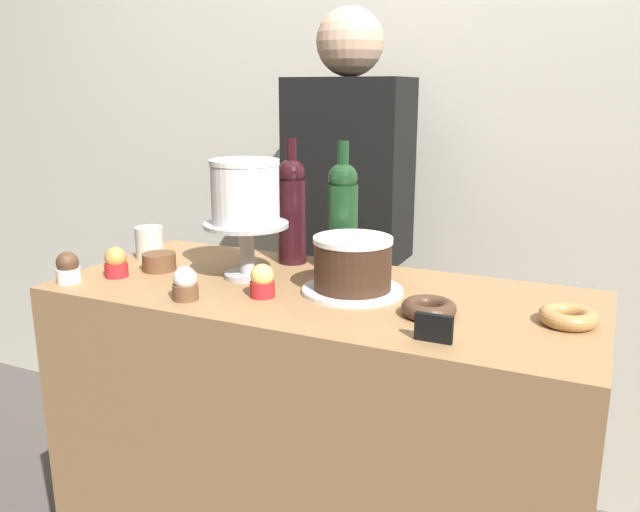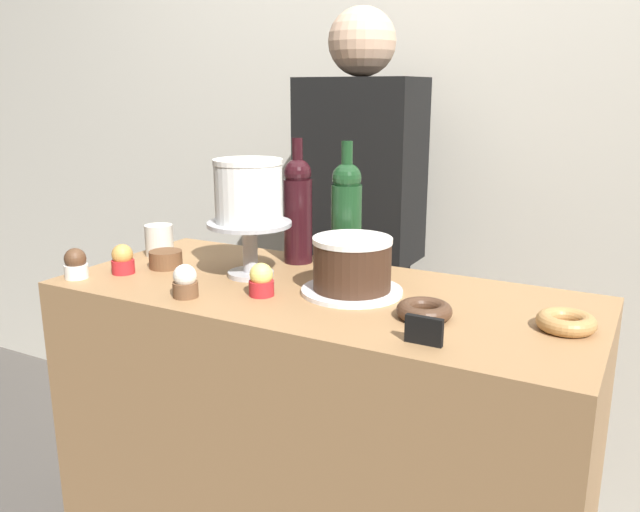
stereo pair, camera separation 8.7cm
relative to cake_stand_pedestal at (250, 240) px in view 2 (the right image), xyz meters
name	(u,v)px [view 2 (the right image)]	position (x,y,z in m)	size (l,w,h in m)	color
back_wall	(443,110)	(0.20, 0.83, 0.29)	(6.00, 0.05, 2.60)	beige
display_counter	(320,468)	(0.20, -0.02, -0.55)	(1.24, 0.54, 0.92)	#997047
cake_stand_pedestal	(250,240)	(0.00, 0.00, 0.00)	(0.20, 0.20, 0.14)	#B2B2B7
white_layer_cake	(248,191)	(0.00, 0.00, 0.12)	(0.16, 0.16, 0.15)	white
silver_serving_platter	(352,291)	(0.28, 0.00, -0.09)	(0.23, 0.23, 0.01)	white
chocolate_round_cake	(352,263)	(0.28, 0.00, -0.02)	(0.18, 0.18, 0.12)	#3D2619
wine_bottle_dark_red	(298,208)	(0.03, 0.17, 0.05)	(0.08, 0.08, 0.33)	black
wine_bottle_green	(346,215)	(0.19, 0.15, 0.05)	(0.08, 0.08, 0.33)	#193D1E
cupcake_chocolate	(76,264)	(-0.36, -0.22, -0.06)	(0.06, 0.06, 0.07)	white
cupcake_caramel	(123,260)	(-0.29, -0.13, -0.06)	(0.06, 0.06, 0.07)	red
cupcake_lemon	(261,280)	(0.11, -0.12, -0.06)	(0.06, 0.06, 0.07)	red
cupcake_vanilla	(185,282)	(-0.03, -0.20, -0.06)	(0.06, 0.06, 0.07)	brown
donut_maple	(566,321)	(0.74, -0.01, -0.08)	(0.11, 0.11, 0.03)	#B27F47
donut_chocolate	(424,311)	(0.48, -0.08, -0.08)	(0.11, 0.11, 0.03)	#472D1E
cookie_stack	(166,259)	(-0.24, -0.04, -0.07)	(0.08, 0.08, 0.04)	brown
price_sign_chalkboard	(424,330)	(0.52, -0.21, -0.07)	(0.07, 0.01, 0.05)	black
coffee_cup_ceramic	(159,240)	(-0.34, 0.05, -0.05)	(0.08, 0.08, 0.08)	silver
barista_figure	(359,261)	(0.04, 0.54, -0.17)	(0.36, 0.22, 1.60)	black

